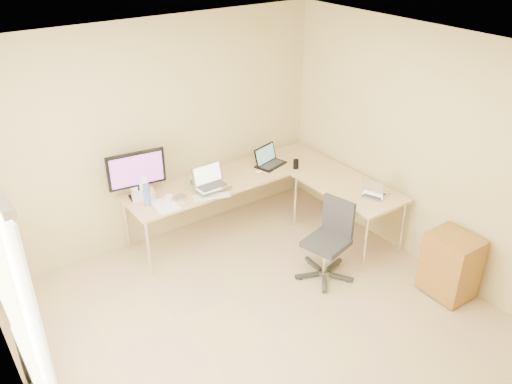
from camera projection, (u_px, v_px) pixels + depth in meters
floor at (275, 336)px, 4.98m from camera, size 4.50×4.50×0.00m
ceiling at (282, 63)px, 3.75m from camera, size 4.50×4.50×0.00m
wall_back at (158, 135)px, 5.98m from camera, size 4.50×0.00×4.50m
wall_left at (12, 320)px, 3.30m from camera, size 0.00×4.50×4.50m
wall_right at (440, 158)px, 5.43m from camera, size 0.00×4.50×4.50m
desk_main at (233, 203)px, 6.51m from camera, size 2.65×0.70×0.73m
desk_return at (347, 213)px, 6.28m from camera, size 0.70×1.30×0.73m
monitor at (137, 175)px, 5.75m from camera, size 0.66×0.29×0.55m
book_stack at (207, 184)px, 6.09m from camera, size 0.27×0.35×0.05m
laptop_center at (212, 177)px, 5.91m from camera, size 0.39×0.30×0.25m
laptop_black at (271, 156)px, 6.55m from camera, size 0.44×0.37×0.24m
keyboard at (211, 196)px, 5.88m from camera, size 0.43×0.26×0.02m
mouse at (259, 172)px, 6.40m from camera, size 0.10×0.07×0.03m
mug at (168, 199)px, 5.74m from camera, size 0.12×0.12×0.09m
cd_stack at (181, 198)px, 5.84m from camera, size 0.16×0.16×0.03m
water_bottle at (147, 195)px, 5.66m from camera, size 0.09×0.09×0.25m
papers at (165, 205)px, 5.71m from camera, size 0.24×0.34×0.01m
white_box at (143, 194)px, 5.84m from camera, size 0.29×0.24×0.09m
desk_fan at (137, 185)px, 5.84m from camera, size 0.27×0.27×0.27m
black_cup at (296, 164)px, 6.50m from camera, size 0.08×0.08×0.12m
laptop_return at (376, 187)px, 5.86m from camera, size 0.37×0.34×0.20m
office_chair at (327, 238)px, 5.57m from camera, size 0.65×0.65×0.89m
cabinet at (451, 265)px, 5.38m from camera, size 0.41×0.50×0.68m
radiator at (36, 381)px, 4.08m from camera, size 0.09×0.80×0.55m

